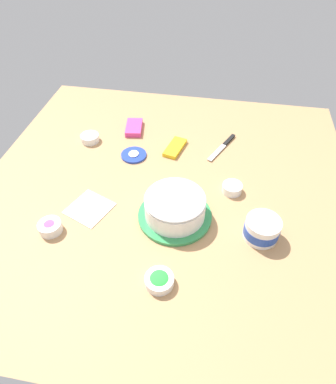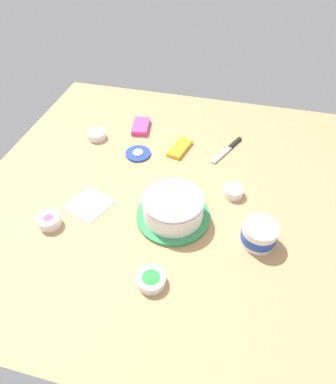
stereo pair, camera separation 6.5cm
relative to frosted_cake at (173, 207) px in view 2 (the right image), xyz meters
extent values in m
plane|color=tan|center=(0.14, 0.07, -0.05)|extent=(1.54, 1.54, 0.00)
cylinder|color=#339351|center=(0.00, 0.00, -0.05)|extent=(0.28, 0.28, 0.01)
cylinder|color=pink|center=(0.00, 0.00, -0.01)|extent=(0.21, 0.21, 0.07)
cylinder|color=white|center=(0.00, 0.00, 0.00)|extent=(0.23, 0.23, 0.08)
ellipsoid|color=white|center=(0.00, 0.00, 0.04)|extent=(0.23, 0.23, 0.04)
cylinder|color=white|center=(-0.04, -0.32, -0.01)|extent=(0.12, 0.12, 0.08)
cylinder|color=#2347B2|center=(-0.04, -0.32, -0.02)|extent=(0.13, 0.13, 0.04)
cylinder|color=white|center=(-0.04, -0.32, 0.02)|extent=(0.11, 0.11, 0.01)
cylinder|color=#233DAD|center=(0.33, 0.24, -0.05)|extent=(0.12, 0.12, 0.01)
ellipsoid|color=white|center=(0.33, 0.24, -0.04)|extent=(0.05, 0.05, 0.01)
cube|color=silver|center=(0.42, -0.13, -0.05)|extent=(0.14, 0.08, 0.00)
cube|color=black|center=(0.52, -0.18, -0.05)|extent=(0.09, 0.06, 0.01)
cylinder|color=white|center=(-0.14, 0.44, -0.04)|extent=(0.08, 0.08, 0.04)
cylinder|color=#B251C6|center=(-0.14, 0.44, -0.03)|extent=(0.07, 0.07, 0.01)
ellipsoid|color=#B251C6|center=(-0.14, 0.44, -0.02)|extent=(0.06, 0.06, 0.02)
cylinder|color=white|center=(0.18, -0.21, -0.04)|extent=(0.08, 0.08, 0.04)
cylinder|color=yellow|center=(0.18, -0.21, -0.04)|extent=(0.07, 0.07, 0.01)
ellipsoid|color=yellow|center=(0.18, -0.21, -0.03)|extent=(0.06, 0.06, 0.02)
cylinder|color=white|center=(0.41, 0.48, -0.04)|extent=(0.09, 0.09, 0.03)
cylinder|color=orange|center=(0.41, 0.48, -0.04)|extent=(0.07, 0.07, 0.01)
ellipsoid|color=orange|center=(0.41, 0.48, -0.03)|extent=(0.06, 0.06, 0.02)
cylinder|color=white|center=(-0.29, 0.00, -0.04)|extent=(0.09, 0.09, 0.03)
cylinder|color=green|center=(-0.29, 0.00, -0.03)|extent=(0.08, 0.08, 0.01)
ellipsoid|color=green|center=(-0.29, 0.00, -0.03)|extent=(0.07, 0.07, 0.02)
cube|color=#E53D8E|center=(0.54, 0.29, -0.04)|extent=(0.15, 0.10, 0.03)
cube|color=yellow|center=(0.41, 0.07, -0.05)|extent=(0.16, 0.10, 0.02)
cube|color=white|center=(-0.02, 0.33, -0.05)|extent=(0.20, 0.20, 0.01)
camera|label=1|loc=(-0.83, -0.12, 0.91)|focal=31.33mm
camera|label=2|loc=(-0.81, -0.18, 0.91)|focal=31.33mm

